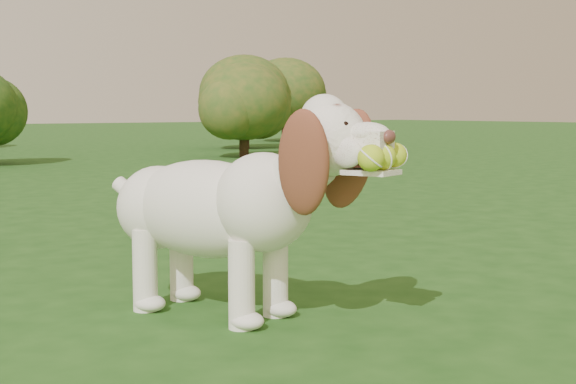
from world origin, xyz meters
TOP-DOWN VIEW (x-y plane):
  - ground at (0.00, 0.00)m, footprint 80.00×80.00m
  - dog at (-0.57, -0.50)m, footprint 0.71×1.23m
  - shrub_h at (9.34, 12.60)m, footprint 1.93×1.93m
  - shrub_d at (4.99, 7.84)m, footprint 1.46×1.46m
  - shrub_f at (6.55, 10.16)m, footprint 1.77×1.77m

SIDE VIEW (x-z plane):
  - ground at x=0.00m, z-range 0.00..0.00m
  - dog at x=-0.57m, z-range 0.03..0.85m
  - shrub_d at x=4.99m, z-range 0.13..1.65m
  - shrub_f at x=6.55m, z-range 0.16..1.99m
  - shrub_h at x=9.34m, z-range 0.18..2.18m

